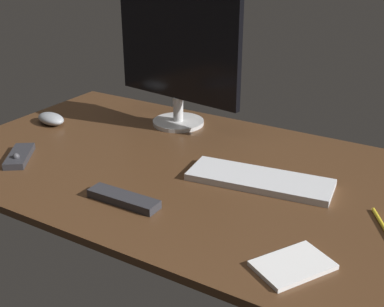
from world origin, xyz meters
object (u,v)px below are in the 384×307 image
tv_remote (123,199)px  notepad (293,265)px  keyboard (260,180)px  media_remote (19,156)px  pen (382,224)px  monitor (178,54)px  computer_mouse (51,119)px

tv_remote → notepad: tv_remote is taller
keyboard → tv_remote: (-24.05, -26.69, 0.12)cm
media_remote → pen: bearing=64.8°
monitor → computer_mouse: size_ratio=4.05×
computer_mouse → media_remote: size_ratio=0.75×
notepad → keyboard: bearing=124.4°
monitor → computer_mouse: bearing=-141.7°
monitor → keyboard: 54.53cm
monitor → pen: (74.01, -31.18, -23.58)cm
tv_remote → pen: 60.15cm
tv_remote → pen: tv_remote is taller
keyboard → computer_mouse: (-79.46, 3.90, 0.90)cm
notepad → media_remote: bearing=174.9°
computer_mouse → notepad: size_ratio=0.80×
media_remote → notepad: size_ratio=1.06×
media_remote → pen: 99.23cm
tv_remote → notepad: bearing=-4.6°
monitor → notepad: monitor is taller
computer_mouse → notepad: 105.47cm
computer_mouse → pen: 111.91cm
keyboard → pen: keyboard is taller
keyboard → tv_remote: 35.92cm
monitor → pen: monitor is taller
tv_remote → pen: size_ratio=1.45×
media_remote → keyboard: bearing=73.5°
pen → keyboard: bearing=-128.4°
monitor → tv_remote: monitor is taller
computer_mouse → media_remote: bearing=-49.3°
pen → monitor: bearing=-142.2°
keyboard → media_remote: size_ratio=2.38×
computer_mouse → notepad: (99.90, -33.79, -1.31)cm
tv_remote → monitor: bearing=108.2°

